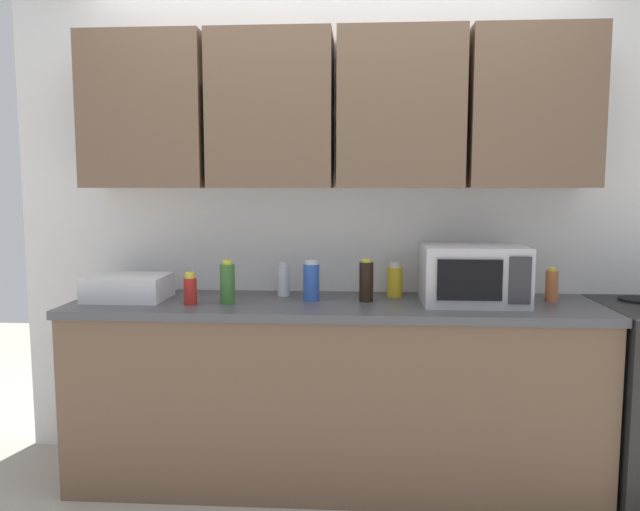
# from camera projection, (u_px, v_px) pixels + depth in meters

# --- Properties ---
(wall_back_with_cabinets) EXTENTS (3.41, 0.38, 2.60)m
(wall_back_with_cabinets) POSITION_uv_depth(u_px,v_px,m) (336.00, 163.00, 3.08)
(wall_back_with_cabinets) COLOR white
(wall_back_with_cabinets) RESTS_ON ground_plane
(counter_run) EXTENTS (2.54, 0.63, 0.90)m
(counter_run) POSITION_uv_depth(u_px,v_px,m) (333.00, 391.00, 2.98)
(counter_run) COLOR brown
(counter_run) RESTS_ON ground_plane
(microwave) EXTENTS (0.48, 0.37, 0.28)m
(microwave) POSITION_uv_depth(u_px,v_px,m) (473.00, 274.00, 2.87)
(microwave) COLOR #B7B7BC
(microwave) RESTS_ON counter_run
(dish_rack) EXTENTS (0.38, 0.30, 0.12)m
(dish_rack) POSITION_uv_depth(u_px,v_px,m) (128.00, 287.00, 2.98)
(dish_rack) COLOR silver
(dish_rack) RESTS_ON counter_run
(bottle_soy_dark) EXTENTS (0.07, 0.07, 0.21)m
(bottle_soy_dark) POSITION_uv_depth(u_px,v_px,m) (366.00, 281.00, 2.93)
(bottle_soy_dark) COLOR black
(bottle_soy_dark) RESTS_ON counter_run
(bottle_spice_jar) EXTENTS (0.06, 0.06, 0.17)m
(bottle_spice_jar) POSITION_uv_depth(u_px,v_px,m) (552.00, 285.00, 2.93)
(bottle_spice_jar) COLOR #BC6638
(bottle_spice_jar) RESTS_ON counter_run
(bottle_yellow_mustard) EXTENTS (0.08, 0.08, 0.18)m
(bottle_yellow_mustard) POSITION_uv_depth(u_px,v_px,m) (395.00, 281.00, 3.06)
(bottle_yellow_mustard) COLOR gold
(bottle_yellow_mustard) RESTS_ON counter_run
(bottle_clear_tall) EXTENTS (0.06, 0.06, 0.17)m
(bottle_clear_tall) POSITION_uv_depth(u_px,v_px,m) (284.00, 280.00, 3.08)
(bottle_clear_tall) COLOR silver
(bottle_clear_tall) RESTS_ON counter_run
(bottle_green_oil) EXTENTS (0.07, 0.07, 0.21)m
(bottle_green_oil) POSITION_uv_depth(u_px,v_px,m) (228.00, 283.00, 2.87)
(bottle_green_oil) COLOR #386B2D
(bottle_green_oil) RESTS_ON counter_run
(bottle_red_sauce) EXTENTS (0.06, 0.06, 0.15)m
(bottle_red_sauce) POSITION_uv_depth(u_px,v_px,m) (190.00, 290.00, 2.85)
(bottle_red_sauce) COLOR red
(bottle_red_sauce) RESTS_ON counter_run
(bottle_blue_cleaner) EXTENTS (0.08, 0.08, 0.20)m
(bottle_blue_cleaner) POSITION_uv_depth(u_px,v_px,m) (311.00, 281.00, 2.95)
(bottle_blue_cleaner) COLOR #2D56B7
(bottle_blue_cleaner) RESTS_ON counter_run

